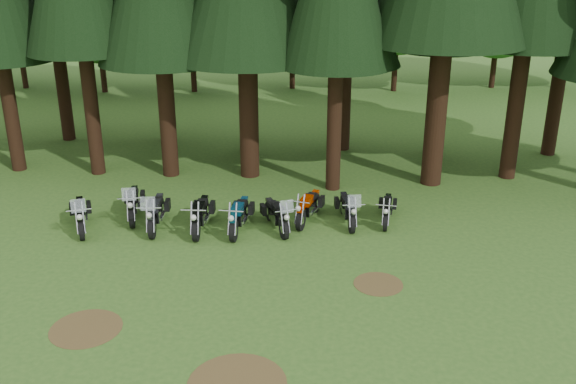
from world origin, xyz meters
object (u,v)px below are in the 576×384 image
motorcycle_3 (201,216)px  motorcycle_7 (348,210)px  motorcycle_5 (277,216)px  motorcycle_6 (308,208)px  motorcycle_0 (81,216)px  motorcycle_2 (156,213)px  motorcycle_1 (133,204)px  motorcycle_4 (239,216)px  motorcycle_8 (387,210)px

motorcycle_3 → motorcycle_7: 4.97m
motorcycle_5 → motorcycle_6: motorcycle_5 is taller
motorcycle_0 → motorcycle_3: (3.99, 0.15, -0.00)m
motorcycle_2 → motorcycle_6: size_ratio=1.10×
motorcycle_5 → motorcycle_1: bearing=150.4°
motorcycle_6 → motorcycle_7: 1.35m
motorcycle_5 → motorcycle_7: 2.47m
motorcycle_1 → motorcycle_2: size_ratio=0.97×
motorcycle_7 → motorcycle_1: bearing=171.2°
motorcycle_1 → motorcycle_6: 6.08m
motorcycle_1 → motorcycle_4: (3.79, -0.92, -0.01)m
motorcycle_1 → motorcycle_8: bearing=-11.2°
motorcycle_1 → motorcycle_0: bearing=-155.2°
motorcycle_2 → motorcycle_8: size_ratio=1.21×
motorcycle_2 → motorcycle_7: size_ratio=1.08×
motorcycle_2 → motorcycle_7: motorcycle_2 is taller
motorcycle_7 → motorcycle_8: size_ratio=1.12×
motorcycle_0 → motorcycle_8: (10.26, 1.01, -0.08)m
motorcycle_7 → motorcycle_0: bearing=178.3°
motorcycle_8 → motorcycle_4: bearing=-160.9°
motorcycle_0 → motorcycle_4: bearing=-18.0°
motorcycle_3 → motorcycle_5: 2.53m
motorcycle_2 → motorcycle_4: motorcycle_2 is taller
motorcycle_6 → motorcycle_8: motorcycle_6 is taller
motorcycle_0 → motorcycle_4: 5.28m
motorcycle_3 → motorcycle_6: bearing=14.2°
motorcycle_2 → motorcycle_5: motorcycle_2 is taller
motorcycle_7 → motorcycle_8: bearing=-0.5°
motorcycle_4 → motorcycle_5: 1.24m
motorcycle_0 → motorcycle_7: 8.95m
motorcycle_1 → motorcycle_2: (0.98, -0.81, 0.01)m
motorcycle_4 → motorcycle_7: bearing=17.2°
motorcycle_5 → motorcycle_7: (2.39, 0.59, 0.00)m
motorcycle_1 → motorcycle_5: (5.03, -0.81, -0.02)m
motorcycle_5 → motorcycle_4: bearing=164.9°
motorcycle_3 → motorcycle_7: motorcycle_7 is taller
motorcycle_3 → motorcycle_1: bearing=160.5°
motorcycle_1 → motorcycle_3: size_ratio=0.99×
motorcycle_3 → motorcycle_8: 6.33m
motorcycle_6 → motorcycle_8: (2.69, 0.00, -0.05)m
motorcycle_3 → motorcycle_8: motorcycle_3 is taller
motorcycle_1 → motorcycle_7: size_ratio=1.05×
motorcycle_0 → motorcycle_5: (6.51, 0.26, -0.02)m
motorcycle_1 → motorcycle_8: (8.77, -0.06, -0.08)m
motorcycle_4 → motorcycle_3: bearing=-174.1°
motorcycle_4 → motorcycle_1: bearing=172.4°
motorcycle_3 → motorcycle_6: (3.58, 0.86, -0.03)m
motorcycle_4 → motorcycle_6: size_ratio=1.07×
motorcycle_0 → motorcycle_7: bearing=-14.1°
motorcycle_1 → motorcycle_4: size_ratio=1.00×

